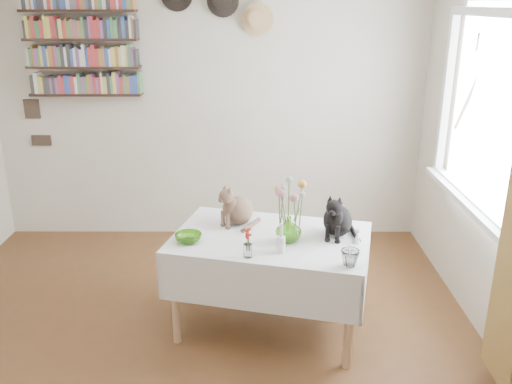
{
  "coord_description": "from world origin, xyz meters",
  "views": [
    {
      "loc": [
        0.45,
        -2.77,
        2.19
      ],
      "look_at": [
        0.44,
        0.47,
        1.05
      ],
      "focal_mm": 38.0,
      "sensor_mm": 36.0,
      "label": 1
    }
  ],
  "objects_px": {
    "black_cat": "(338,213)",
    "bookshelf_unit": "(82,44)",
    "tabby_cat": "(239,203)",
    "dining_table": "(271,259)",
    "flower_vase": "(289,229)"
  },
  "relations": [
    {
      "from": "flower_vase",
      "to": "bookshelf_unit",
      "type": "relative_size",
      "value": 0.18
    },
    {
      "from": "bookshelf_unit",
      "to": "dining_table",
      "type": "bearing_deg",
      "value": -44.08
    },
    {
      "from": "tabby_cat",
      "to": "bookshelf_unit",
      "type": "distance_m",
      "value": 2.2
    },
    {
      "from": "dining_table",
      "to": "flower_vase",
      "type": "distance_m",
      "value": 0.3
    },
    {
      "from": "black_cat",
      "to": "flower_vase",
      "type": "relative_size",
      "value": 1.81
    },
    {
      "from": "black_cat",
      "to": "flower_vase",
      "type": "distance_m",
      "value": 0.36
    },
    {
      "from": "dining_table",
      "to": "bookshelf_unit",
      "type": "relative_size",
      "value": 1.46
    },
    {
      "from": "dining_table",
      "to": "bookshelf_unit",
      "type": "bearing_deg",
      "value": 135.92
    },
    {
      "from": "black_cat",
      "to": "tabby_cat",
      "type": "bearing_deg",
      "value": -174.44
    },
    {
      "from": "tabby_cat",
      "to": "bookshelf_unit",
      "type": "xyz_separation_m",
      "value": [
        -1.42,
        1.35,
        0.99
      ]
    },
    {
      "from": "dining_table",
      "to": "black_cat",
      "type": "height_order",
      "value": "black_cat"
    },
    {
      "from": "black_cat",
      "to": "bookshelf_unit",
      "type": "relative_size",
      "value": 0.32
    },
    {
      "from": "black_cat",
      "to": "bookshelf_unit",
      "type": "xyz_separation_m",
      "value": [
        -2.09,
        1.56,
        0.99
      ]
    },
    {
      "from": "flower_vase",
      "to": "black_cat",
      "type": "bearing_deg",
      "value": 18.74
    },
    {
      "from": "black_cat",
      "to": "flower_vase",
      "type": "bearing_deg",
      "value": -138.89
    }
  ]
}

